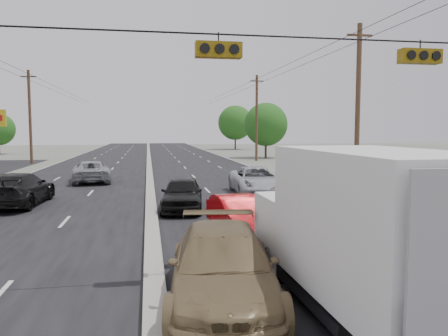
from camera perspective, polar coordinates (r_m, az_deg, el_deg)
The scene contains 19 objects.
ground at distance 10.55m, azimuth -9.07°, elevation -15.36°, with size 200.00×200.00×0.00m, color #606356.
road_surface at distance 40.06m, azimuth -9.73°, elevation -0.29°, with size 20.00×160.00×0.02m, color black.
center_median at distance 40.05m, azimuth -9.73°, elevation -0.15°, with size 0.50×160.00×0.20m, color gray.
utility_pole_left_c at distance 51.43m, azimuth -24.01°, elevation 6.20°, with size 1.60×0.30×10.00m.
utility_pole_right_b at distance 27.94m, azimuth 17.07°, elevation 7.77°, with size 1.60×0.30×10.00m.
utility_pole_right_c at distance 51.48m, azimuth 4.28°, elevation 6.62°, with size 1.60×0.30×10.00m.
traffic_signals at distance 10.17m, azimuth -1.31°, elevation 15.40°, with size 25.00×0.30×0.54m.
tree_right_mid at distance 56.93m, azimuth 5.49°, elevation 5.68°, with size 5.60×5.60×7.14m.
tree_right_far at distance 81.51m, azimuth 1.48°, elevation 5.93°, with size 6.40×6.40×8.16m.
box_truck at distance 8.92m, azimuth 17.16°, elevation -7.94°, with size 2.42×6.56×3.30m.
tan_sedan at distance 9.34m, azimuth -0.17°, elevation -12.93°, with size 2.19×5.39×1.57m, color olive.
red_sedan at distance 15.52m, azimuth 1.81°, elevation -6.14°, with size 1.39×3.98×1.31m, color #AF0A0F.
queue_car_a at distance 19.90m, azimuth -5.49°, elevation -3.39°, with size 1.79×4.45×1.51m, color black.
queue_car_b at distance 17.73m, azimuth 9.62°, elevation -4.78°, with size 1.40×4.03×1.33m, color silver.
queue_car_c at distance 24.72m, azimuth 4.29°, elevation -1.70°, with size 2.57×5.57×1.55m, color #B7B9BF.
queue_car_d at distance 18.76m, azimuth 21.45°, elevation -4.56°, with size 1.82×4.48×1.30m, color #15125A.
queue_car_e at distance 25.70m, azimuth 11.96°, elevation -1.70°, with size 1.66×4.13×1.41m, color maroon.
oncoming_near at distance 23.15m, azimuth -25.27°, elevation -2.55°, with size 2.25×5.54×1.61m, color black.
oncoming_far at distance 31.80m, azimuth -16.96°, elevation -0.46°, with size 2.48×5.37×1.49m, color #94969A.
Camera 1 is at (-0.10, -9.89, 3.66)m, focal length 35.00 mm.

